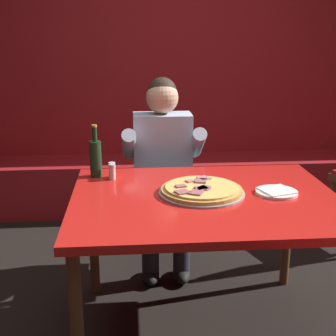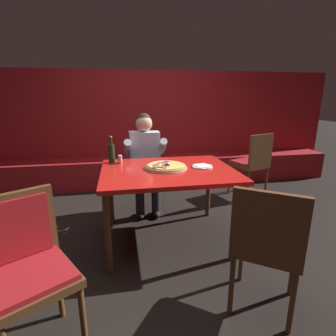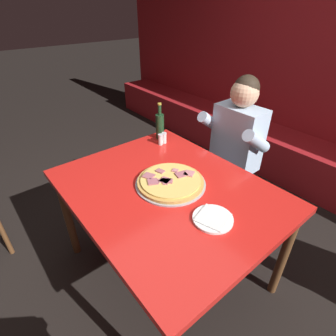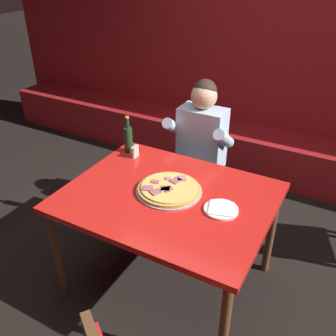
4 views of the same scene
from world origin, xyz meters
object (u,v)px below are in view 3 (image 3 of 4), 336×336
object	(u,v)px
shaker_parmesan	(164,138)
diner_seated_blue_shirt	(230,149)
pizza	(170,182)
beer_bottle	(160,125)
shaker_red_pepper_flakes	(160,140)
plate_white_paper	(213,218)
main_dining_table	(167,197)

from	to	relation	value
shaker_parmesan	diner_seated_blue_shirt	bearing A→B (deg)	53.49
pizza	shaker_parmesan	xyz separation A→B (m)	(-0.45, 0.31, 0.02)
beer_bottle	diner_seated_blue_shirt	distance (m)	0.60
shaker_parmesan	shaker_red_pepper_flakes	bearing A→B (deg)	-86.03
plate_white_paper	shaker_parmesan	size ratio (longest dim) A/B	2.44
main_dining_table	shaker_red_pepper_flakes	xyz separation A→B (m)	(-0.47, 0.31, 0.11)
main_dining_table	pizza	size ratio (longest dim) A/B	3.06
shaker_red_pepper_flakes	shaker_parmesan	distance (m)	0.04
beer_bottle	main_dining_table	bearing A→B (deg)	-34.13
pizza	plate_white_paper	xyz separation A→B (m)	(0.38, -0.03, -0.01)
plate_white_paper	shaker_red_pepper_flakes	world-z (taller)	shaker_red_pepper_flakes
pizza	beer_bottle	bearing A→B (deg)	147.92
plate_white_paper	shaker_red_pepper_flakes	size ratio (longest dim) A/B	2.44
pizza	shaker_parmesan	bearing A→B (deg)	145.46
plate_white_paper	diner_seated_blue_shirt	distance (m)	0.93
pizza	shaker_red_pepper_flakes	distance (m)	0.53
main_dining_table	shaker_red_pepper_flakes	distance (m)	0.57
pizza	shaker_red_pepper_flakes	xyz separation A→B (m)	(-0.45, 0.27, 0.02)
beer_bottle	shaker_red_pepper_flakes	distance (m)	0.13
main_dining_table	shaker_red_pepper_flakes	world-z (taller)	shaker_red_pepper_flakes
main_dining_table	beer_bottle	distance (m)	0.70
main_dining_table	diner_seated_blue_shirt	bearing A→B (deg)	101.07
beer_bottle	diner_seated_blue_shirt	bearing A→B (deg)	44.60
pizza	diner_seated_blue_shirt	xyz separation A→B (m)	(-0.14, 0.74, -0.09)
pizza	diner_seated_blue_shirt	size ratio (longest dim) A/B	0.34
main_dining_table	shaker_parmesan	xyz separation A→B (m)	(-0.47, 0.35, 0.11)
diner_seated_blue_shirt	shaker_red_pepper_flakes	bearing A→B (deg)	-123.93
main_dining_table	plate_white_paper	size ratio (longest dim) A/B	6.27
beer_bottle	shaker_parmesan	distance (m)	0.12
shaker_red_pepper_flakes	beer_bottle	bearing A→B (deg)	143.96
beer_bottle	shaker_parmesan	xyz separation A→B (m)	(0.09, -0.03, -0.07)
shaker_red_pepper_flakes	diner_seated_blue_shirt	world-z (taller)	diner_seated_blue_shirt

